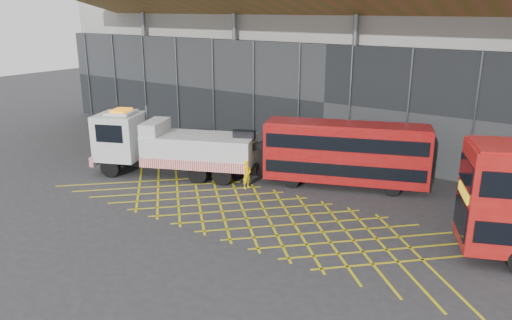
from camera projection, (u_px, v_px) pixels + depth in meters
The scene contains 6 objects.
ground_plane at pixel (198, 198), 28.48m from camera, with size 120.00×120.00×0.00m, color #2A2A2D.
road_markings at pixel (255, 213), 26.29m from camera, with size 24.76×7.16×0.01m.
construction_building at pixel (368, 26), 39.22m from camera, with size 55.00×23.97×18.00m.
recovery_truck at pixel (169, 145), 31.84m from camera, with size 11.83×6.72×4.25m.
bus_towed at pixel (346, 152), 29.62m from camera, with size 9.76×5.53×3.92m.
worker at pixel (247, 175), 29.76m from camera, with size 0.62×0.41×1.70m, color yellow.
Camera 1 is at (17.95, -19.91, 10.42)m, focal length 35.00 mm.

